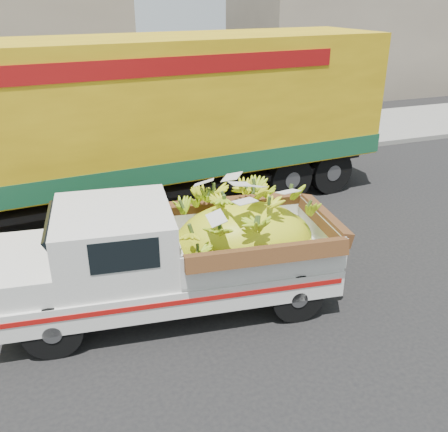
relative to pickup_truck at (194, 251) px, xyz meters
name	(u,v)px	position (x,y,z in m)	size (l,w,h in m)	color
ground	(218,275)	(0.66, 0.70, -0.96)	(100.00, 100.00, 0.00)	black
curb	(146,170)	(0.66, 6.63, -0.88)	(60.00, 0.25, 0.15)	gray
sidewalk	(131,150)	(0.66, 8.73, -0.89)	(60.00, 4.00, 0.14)	gray
building_right	(377,28)	(14.66, 15.63, 2.04)	(14.00, 6.00, 6.00)	gray
pickup_truck	(194,251)	(0.00, 0.00, 0.00)	(5.27, 2.46, 1.78)	black
semi_trailer	(132,119)	(-0.05, 4.18, 1.16)	(12.04, 3.41, 3.80)	black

